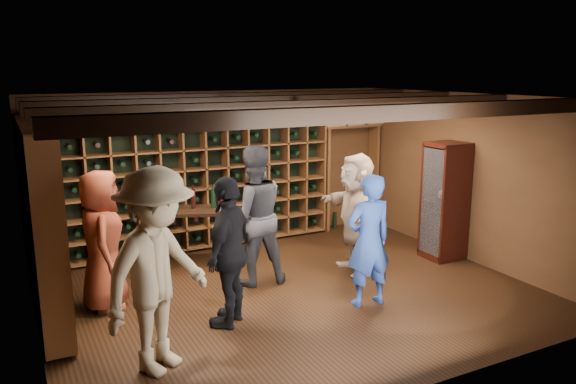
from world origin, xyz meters
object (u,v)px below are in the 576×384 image
display_cabinet (445,203)px  guest_woman_black (229,251)px  guest_beige (356,213)px  man_grey_suit (253,216)px  tasting_table (197,216)px  guest_khaki (157,271)px  guest_red_floral (102,241)px  man_blue_shirt (369,240)px

display_cabinet → guest_woman_black: display_cabinet is taller
guest_beige → guest_woman_black: bearing=-61.2°
man_grey_suit → tasting_table: 1.09m
guest_khaki → display_cabinet: bearing=-18.0°
display_cabinet → guest_khaki: size_ratio=0.88×
display_cabinet → guest_beige: 1.53m
man_grey_suit → guest_woman_black: 1.27m
guest_khaki → guest_beige: (3.17, 1.39, -0.14)m
guest_red_floral → tasting_table: size_ratio=1.33×
guest_red_floral → guest_beige: bearing=-86.7°
guest_red_floral → guest_beige: (3.39, -0.32, 0.00)m
guest_red_floral → tasting_table: bearing=-49.6°
man_blue_shirt → display_cabinet: bearing=-151.6°
display_cabinet → man_grey_suit: man_grey_suit is taller
guest_beige → guest_khaki: bearing=-56.7°
man_grey_suit → display_cabinet: bearing=179.3°
guest_red_floral → tasting_table: guest_red_floral is taller
man_blue_shirt → man_grey_suit: size_ratio=0.87×
man_blue_shirt → guest_beige: 1.16m
tasting_table → man_blue_shirt: bearing=-36.7°
guest_woman_black → guest_beige: guest_woman_black is taller
guest_beige → man_blue_shirt: bearing=-16.6°
man_blue_shirt → man_grey_suit: 1.62m
display_cabinet → guest_khaki: bearing=-164.9°
man_grey_suit → tasting_table: size_ratio=1.47×
tasting_table → guest_red_floral: bearing=-126.9°
guest_woman_black → tasting_table: guest_woman_black is taller
man_blue_shirt → man_grey_suit: bearing=-49.7°
display_cabinet → man_blue_shirt: size_ratio=1.07×
guest_red_floral → guest_khaki: guest_khaki is taller
guest_woman_black → guest_beige: 2.33m
man_blue_shirt → guest_khaki: 2.68m
guest_khaki → guest_beige: guest_khaki is taller
guest_woman_black → guest_beige: (2.20, 0.77, -0.00)m
tasting_table → display_cabinet: bearing=-0.0°
display_cabinet → guest_beige: size_ratio=1.03×
man_blue_shirt → man_grey_suit: (-0.95, 1.30, 0.12)m
man_grey_suit → guest_woman_black: man_grey_suit is taller
guest_khaki → tasting_table: bearing=31.6°
display_cabinet → man_blue_shirt: 2.24m
guest_red_floral → man_grey_suit: bearing=-83.2°
man_grey_suit → tasting_table: (-0.46, 0.97, -0.17)m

